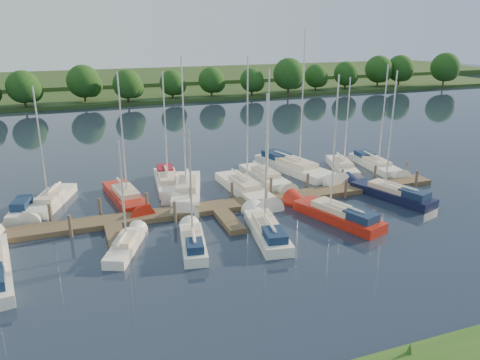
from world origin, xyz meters
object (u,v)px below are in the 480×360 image
object	(u,v)px
sailboat_n_5	(187,192)
dock	(220,210)
motorboat	(22,211)
sailboat_s_2	(193,243)

from	to	relation	value
sailboat_n_5	dock	bearing A→B (deg)	123.74
dock	motorboat	xyz separation A→B (m)	(-14.18, 4.78, 0.12)
dock	sailboat_n_5	bearing A→B (deg)	107.69
dock	sailboat_n_5	xyz separation A→B (m)	(-1.45, 4.55, 0.08)
dock	sailboat_s_2	world-z (taller)	sailboat_s_2
dock	motorboat	size ratio (longest dim) A/B	8.29
motorboat	sailboat_n_5	distance (m)	12.73
dock	sailboat_s_2	xyz separation A→B (m)	(-3.45, -5.11, 0.13)
motorboat	sailboat_s_2	xyz separation A→B (m)	(10.74, -9.88, 0.00)
motorboat	dock	bearing A→B (deg)	174.24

